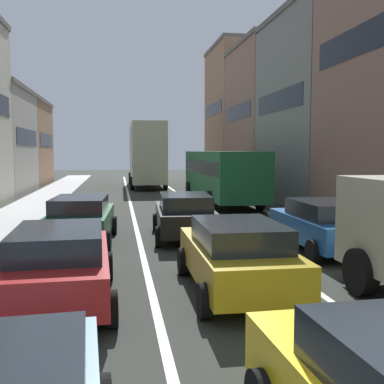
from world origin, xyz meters
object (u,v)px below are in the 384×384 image
at_px(bus_far_queue_secondary, 146,152).
at_px(sedan_centre_lane_second, 237,254).
at_px(hatchback_centre_lane_third, 185,214).
at_px(bus_mid_queue_primary, 222,172).
at_px(sedan_right_lane_behind_truck, 323,224).
at_px(sedan_left_lane_third, 81,218).
at_px(wagon_left_lane_second, 60,263).

bearing_deg(bus_far_queue_secondary, sedan_centre_lane_second, -179.42).
xyz_separation_m(hatchback_centre_lane_third, bus_mid_queue_primary, (3.48, 9.84, 0.96)).
xyz_separation_m(sedan_right_lane_behind_truck, bus_far_queue_secondary, (-3.57, 25.50, 2.03)).
height_order(hatchback_centre_lane_third, bus_far_queue_secondary, bus_far_queue_secondary).
bearing_deg(bus_far_queue_secondary, sedan_left_lane_third, 171.82).
distance_m(sedan_left_lane_third, bus_far_queue_secondary, 23.51).
relative_size(sedan_left_lane_third, sedan_right_lane_behind_truck, 1.02).
bearing_deg(bus_mid_queue_primary, sedan_left_lane_third, 146.15).
height_order(hatchback_centre_lane_third, sedan_left_lane_third, same).
relative_size(sedan_centre_lane_second, bus_mid_queue_primary, 0.41).
bearing_deg(bus_mid_queue_primary, sedan_centre_lane_second, 168.47).
bearing_deg(sedan_left_lane_third, bus_far_queue_secondary, -5.51).
height_order(sedan_centre_lane_second, bus_mid_queue_primary, bus_mid_queue_primary).
bearing_deg(wagon_left_lane_second, sedan_left_lane_third, -1.70).
relative_size(wagon_left_lane_second, sedan_right_lane_behind_truck, 1.02).
relative_size(wagon_left_lane_second, bus_mid_queue_primary, 0.42).
relative_size(sedan_centre_lane_second, hatchback_centre_lane_third, 0.98).
bearing_deg(bus_far_queue_secondary, sedan_right_lane_behind_truck, -171.62).
xyz_separation_m(sedan_right_lane_behind_truck, bus_mid_queue_primary, (-0.21, 12.55, 0.96)).
height_order(sedan_centre_lane_second, sedan_right_lane_behind_truck, same).
relative_size(hatchback_centre_lane_third, bus_mid_queue_primary, 0.42).
bearing_deg(sedan_centre_lane_second, sedan_left_lane_third, 32.34).
bearing_deg(wagon_left_lane_second, sedan_right_lane_behind_truck, -64.93).
bearing_deg(sedan_left_lane_third, sedan_centre_lane_second, -145.14).
xyz_separation_m(sedan_left_lane_third, bus_mid_queue_primary, (6.86, 10.20, 0.96)).
distance_m(sedan_centre_lane_second, sedan_right_lane_behind_truck, 4.89).
relative_size(sedan_centre_lane_second, sedan_left_lane_third, 0.98).
bearing_deg(sedan_centre_lane_second, hatchback_centre_lane_third, 2.47).
bearing_deg(hatchback_centre_lane_third, wagon_left_lane_second, 155.24).
relative_size(wagon_left_lane_second, bus_far_queue_secondary, 0.42).
bearing_deg(sedan_left_lane_third, sedan_right_lane_behind_truck, -105.29).
relative_size(wagon_left_lane_second, hatchback_centre_lane_third, 1.00).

